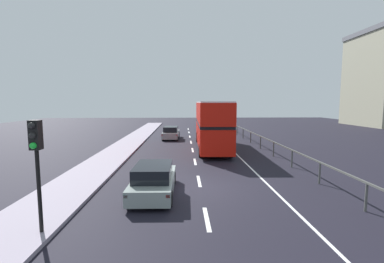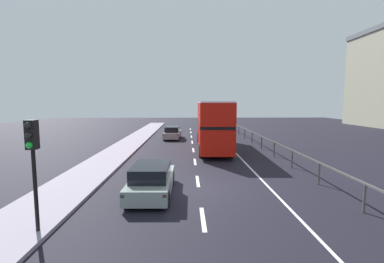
# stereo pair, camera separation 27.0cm
# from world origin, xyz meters

# --- Properties ---
(ground_plane) EXTENTS (74.96, 120.00, 0.10)m
(ground_plane) POSITION_xyz_m (0.00, 0.00, -0.05)
(ground_plane) COLOR black
(near_sidewalk_kerb) EXTENTS (2.77, 80.00, 0.14)m
(near_sidewalk_kerb) POSITION_xyz_m (-6.30, 0.00, 0.07)
(near_sidewalk_kerb) COLOR gray
(near_sidewalk_kerb) RESTS_ON ground
(lane_paint_markings) EXTENTS (3.63, 46.00, 0.01)m
(lane_paint_markings) POSITION_xyz_m (2.19, 8.60, 0.00)
(lane_paint_markings) COLOR silver
(lane_paint_markings) RESTS_ON ground
(bridge_side_railing) EXTENTS (0.10, 42.00, 1.17)m
(bridge_side_railing) POSITION_xyz_m (6.17, 9.00, 0.94)
(bridge_side_railing) COLOR #4E4F4B
(bridge_side_railing) RESTS_ON ground
(double_decker_bus_red) EXTENTS (2.84, 11.23, 4.25)m
(double_decker_bus_red) POSITION_xyz_m (1.77, 11.13, 2.28)
(double_decker_bus_red) COLOR red
(double_decker_bus_red) RESTS_ON ground
(hatchback_car_near) EXTENTS (1.90, 4.41, 1.41)m
(hatchback_car_near) POSITION_xyz_m (-2.18, -1.02, 0.67)
(hatchback_car_near) COLOR gray
(hatchback_car_near) RESTS_ON ground
(traffic_signal_pole) EXTENTS (0.30, 0.42, 3.51)m
(traffic_signal_pole) POSITION_xyz_m (-5.31, -4.76, 2.78)
(traffic_signal_pole) COLOR black
(traffic_signal_pole) RESTS_ON near_sidewalk_kerb
(sedan_car_ahead) EXTENTS (1.92, 4.36, 1.44)m
(sedan_car_ahead) POSITION_xyz_m (-2.21, 17.58, 0.69)
(sedan_car_ahead) COLOR gray
(sedan_car_ahead) RESTS_ON ground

